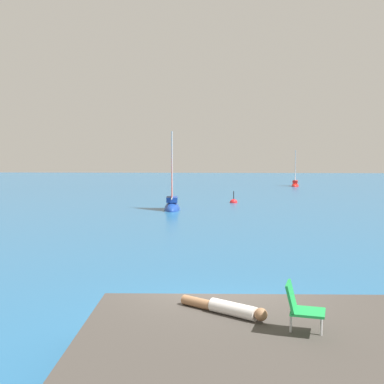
{
  "coord_description": "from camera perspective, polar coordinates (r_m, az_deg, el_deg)",
  "views": [
    {
      "loc": [
        -0.07,
        -10.57,
        3.67
      ],
      "look_at": [
        -1.42,
        16.78,
        1.5
      ],
      "focal_mm": 46.4,
      "sensor_mm": 36.0,
      "label": 1
    }
  ],
  "objects": [
    {
      "name": "sailboat_near",
      "position": [
        32.03,
        -2.31,
        -1.5
      ],
      "size": [
        1.2,
        3.03,
        5.54
      ],
      "rotation": [
        0.0,
        0.0,
        1.64
      ],
      "color": "#193D99",
      "rests_on": "ground"
    },
    {
      "name": "sailboat_far",
      "position": [
        55.49,
        11.77,
        0.89
      ],
      "size": [
        1.18,
        2.37,
        4.31
      ],
      "rotation": [
        0.0,
        0.0,
        4.53
      ],
      "color": "red",
      "rests_on": "ground"
    },
    {
      "name": "boulder_seaward",
      "position": [
        10.77,
        15.96,
        -15.57
      ],
      "size": [
        2.1,
        2.0,
        1.15
      ],
      "primitive_type": "cube",
      "rotation": [
        -0.13,
        -0.09,
        0.73
      ],
      "color": "#413936",
      "rests_on": "ground"
    },
    {
      "name": "person_sunbather",
      "position": [
        8.91,
        4.04,
        -13.17
      ],
      "size": [
        1.51,
        1.14,
        0.25
      ],
      "rotation": [
        0.0,
        0.0,
        2.53
      ],
      "color": "white",
      "rests_on": "shore_ledge"
    },
    {
      "name": "boulder_inland",
      "position": [
        11.06,
        13.86,
        -14.98
      ],
      "size": [
        0.85,
        1.04,
        0.68
      ],
      "primitive_type": "cube",
      "rotation": [
        0.08,
        -0.12,
        1.63
      ],
      "color": "#483A37",
      "rests_on": "ground"
    },
    {
      "name": "beach_chair",
      "position": [
        8.11,
        12.35,
        -12.63
      ],
      "size": [
        0.69,
        0.61,
        0.8
      ],
      "rotation": [
        0.0,
        0.0,
        6.04
      ],
      "color": "green",
      "rests_on": "shore_ledge"
    },
    {
      "name": "shore_ledge",
      "position": [
        8.44,
        9.3,
        -18.14
      ],
      "size": [
        6.3,
        4.26,
        0.85
      ],
      "primitive_type": "cube",
      "rotation": [
        0.0,
        0.0,
        0.03
      ],
      "color": "#423D38",
      "rests_on": "ground"
    },
    {
      "name": "ground_plane",
      "position": [
        11.19,
        3.12,
        -14.61
      ],
      "size": [
        160.0,
        160.0,
        0.0
      ],
      "primitive_type": "plane",
      "color": "#236093"
    },
    {
      "name": "marker_buoy",
      "position": [
        36.55,
        4.8,
        -1.23
      ],
      "size": [
        0.56,
        0.56,
        1.13
      ],
      "color": "red",
      "rests_on": "ground"
    }
  ]
}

